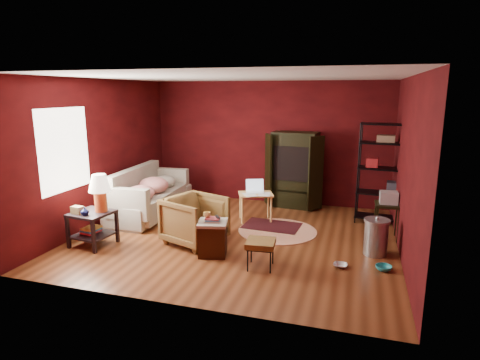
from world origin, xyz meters
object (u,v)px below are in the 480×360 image
object	(u,v)px
armchair	(195,218)
hamper	(213,237)
side_table	(96,203)
wire_shelving	(384,169)
tv_armoire	(294,168)
laptop_desk	(256,196)
sofa	(150,195)

from	to	relation	value
armchair	hamper	world-z (taller)	armchair
side_table	wire_shelving	distance (m)	5.36
tv_armoire	laptop_desk	bearing A→B (deg)	-108.58
side_table	laptop_desk	distance (m)	3.03
armchair	side_table	xyz separation A→B (m)	(-1.55, -0.54, 0.28)
tv_armoire	side_table	bearing A→B (deg)	-124.32
armchair	hamper	bearing A→B (deg)	-109.55
hamper	wire_shelving	bearing A→B (deg)	43.20
armchair	laptop_desk	xyz separation A→B (m)	(0.68, 1.50, 0.06)
side_table	tv_armoire	distance (m)	4.31
armchair	hamper	distance (m)	0.63
sofa	armchair	distance (m)	1.97
armchair	hamper	size ratio (longest dim) A/B	1.42
side_table	hamper	world-z (taller)	side_table
side_table	armchair	bearing A→B (deg)	19.22
side_table	wire_shelving	bearing A→B (deg)	29.45
tv_armoire	armchair	bearing A→B (deg)	-108.32
laptop_desk	side_table	bearing A→B (deg)	-159.12
side_table	tv_armoire	bearing A→B (deg)	49.42
laptop_desk	tv_armoire	size ratio (longest dim) A/B	0.49
sofa	side_table	bearing A→B (deg)	179.98
sofa	tv_armoire	size ratio (longest dim) A/B	1.34
sofa	wire_shelving	world-z (taller)	wire_shelving
side_table	laptop_desk	world-z (taller)	side_table
laptop_desk	wire_shelving	distance (m)	2.56
laptop_desk	tv_armoire	world-z (taller)	tv_armoire
laptop_desk	tv_armoire	distance (m)	1.40
armchair	hamper	xyz separation A→B (m)	(0.47, -0.39, -0.16)
hamper	tv_armoire	size ratio (longest dim) A/B	0.38
hamper	wire_shelving	distance (m)	3.71
sofa	wire_shelving	distance (m)	4.76
armchair	sofa	bearing A→B (deg)	71.43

